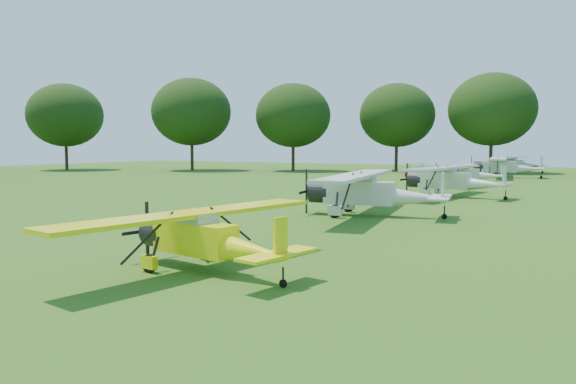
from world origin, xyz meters
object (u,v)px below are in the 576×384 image
aircraft_3 (370,189)px  aircraft_5 (467,172)px  aircraft_2 (205,234)px  aircraft_7 (514,163)px  aircraft_4 (452,178)px  golf_cart (414,173)px  aircraft_6 (504,165)px

aircraft_3 → aircraft_5: size_ratio=1.21×
aircraft_2 → aircraft_7: 65.84m
aircraft_4 → aircraft_7: (-1.14, 39.46, -0.04)m
aircraft_4 → golf_cart: 23.26m
aircraft_3 → aircraft_5: aircraft_3 is taller
aircraft_6 → aircraft_3: bearing=-98.8°
aircraft_6 → aircraft_7: aircraft_6 is taller
aircraft_5 → golf_cart: 10.95m
aircraft_3 → aircraft_2: bearing=-97.6°
aircraft_2 → aircraft_6: size_ratio=0.77×
aircraft_3 → aircraft_6: 38.63m
aircraft_2 → aircraft_6: aircraft_6 is taller
aircraft_2 → aircraft_3: (-0.46, 13.98, 0.29)m
golf_cart → aircraft_5: bearing=-48.9°
aircraft_7 → golf_cart: size_ratio=5.68×
aircraft_2 → aircraft_3: bearing=101.7°
aircraft_3 → aircraft_6: aircraft_6 is taller
aircraft_2 → aircraft_6: (0.27, 52.60, 0.32)m
aircraft_4 → aircraft_6: bearing=96.9°
aircraft_5 → aircraft_2: bearing=-90.5°
aircraft_4 → aircraft_6: (-0.44, 26.22, 0.06)m
aircraft_6 → aircraft_7: (-0.70, 13.24, -0.10)m
aircraft_5 → aircraft_7: (0.58, 26.18, 0.17)m
aircraft_3 → aircraft_4: (1.17, 12.40, -0.03)m
aircraft_5 → golf_cart: size_ratio=4.91×
aircraft_3 → aircraft_5: (-0.55, 25.69, -0.23)m
aircraft_2 → aircraft_7: (-0.43, 65.84, 0.23)m
aircraft_4 → golf_cart: (-9.01, 21.43, -0.77)m
aircraft_3 → aircraft_5: bearing=81.7°
aircraft_6 → aircraft_7: size_ratio=1.08×
aircraft_3 → aircraft_4: bearing=75.1°
aircraft_5 → aircraft_6: bearing=82.4°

